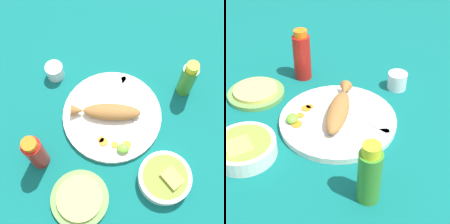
% 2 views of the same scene
% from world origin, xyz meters
% --- Properties ---
extents(ground_plane, '(4.00, 4.00, 0.00)m').
position_xyz_m(ground_plane, '(0.00, 0.00, 0.00)').
color(ground_plane, '#0C605B').
extents(main_plate, '(0.33, 0.33, 0.02)m').
position_xyz_m(main_plate, '(0.00, 0.00, 0.01)').
color(main_plate, silver).
rests_on(main_plate, ground_plane).
extents(fried_fish, '(0.23, 0.08, 0.04)m').
position_xyz_m(fried_fish, '(-0.01, 0.00, 0.04)').
color(fried_fish, '#996633').
rests_on(fried_fish, main_plate).
extents(fork_near, '(0.12, 0.16, 0.00)m').
position_xyz_m(fork_near, '(0.02, 0.08, 0.02)').
color(fork_near, silver).
rests_on(fork_near, main_plate).
extents(fork_far, '(0.04, 0.19, 0.00)m').
position_xyz_m(fork_far, '(0.06, 0.06, 0.02)').
color(fork_far, silver).
rests_on(fork_far, main_plate).
extents(carrot_slice_near, '(0.02, 0.02, 0.00)m').
position_xyz_m(carrot_slice_near, '(-0.04, -0.09, 0.02)').
color(carrot_slice_near, orange).
rests_on(carrot_slice_near, main_plate).
extents(carrot_slice_mid, '(0.03, 0.03, 0.00)m').
position_xyz_m(carrot_slice_mid, '(-0.04, -0.10, 0.02)').
color(carrot_slice_mid, orange).
rests_on(carrot_slice_mid, main_plate).
extents(carrot_slice_far, '(0.02, 0.02, 0.00)m').
position_xyz_m(carrot_slice_far, '(-0.00, -0.11, 0.02)').
color(carrot_slice_far, orange).
rests_on(carrot_slice_far, main_plate).
extents(carrot_slice_extra, '(0.03, 0.03, 0.00)m').
position_xyz_m(carrot_slice_extra, '(0.04, -0.11, 0.02)').
color(carrot_slice_extra, orange).
rests_on(carrot_slice_extra, main_plate).
extents(lime_wedge_main, '(0.04, 0.03, 0.02)m').
position_xyz_m(lime_wedge_main, '(0.03, -0.13, 0.03)').
color(lime_wedge_main, '#6BB233').
rests_on(lime_wedge_main, main_plate).
extents(hot_sauce_bottle_red, '(0.06, 0.06, 0.17)m').
position_xyz_m(hot_sauce_bottle_red, '(-0.24, -0.13, 0.08)').
color(hot_sauce_bottle_red, '#B21914').
rests_on(hot_sauce_bottle_red, ground_plane).
extents(hot_sauce_bottle_green, '(0.05, 0.05, 0.16)m').
position_xyz_m(hot_sauce_bottle_green, '(0.26, 0.08, 0.08)').
color(hot_sauce_bottle_green, '#3D8428').
rests_on(hot_sauce_bottle_green, ground_plane).
extents(salt_cup, '(0.06, 0.06, 0.06)m').
position_xyz_m(salt_cup, '(-0.19, 0.18, 0.02)').
color(salt_cup, silver).
rests_on(salt_cup, ground_plane).
extents(guacamole_bowl, '(0.16, 0.16, 0.06)m').
position_xyz_m(guacamole_bowl, '(0.14, -0.23, 0.02)').
color(guacamole_bowl, white).
rests_on(guacamole_bowl, ground_plane).
extents(tortilla_plate, '(0.18, 0.18, 0.01)m').
position_xyz_m(tortilla_plate, '(-0.12, -0.27, 0.01)').
color(tortilla_plate, '#6B9E4C').
rests_on(tortilla_plate, ground_plane).
extents(tortilla_stack, '(0.14, 0.14, 0.01)m').
position_xyz_m(tortilla_stack, '(-0.12, -0.27, 0.02)').
color(tortilla_stack, '#E0C666').
rests_on(tortilla_stack, tortilla_plate).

